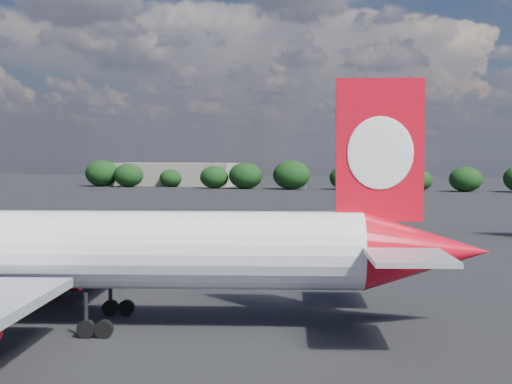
# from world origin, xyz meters

# --- Properties ---
(ground) EXTENTS (500.00, 500.00, 0.00)m
(ground) POSITION_xyz_m (0.00, 60.00, 0.00)
(ground) COLOR black
(ground) RESTS_ON ground
(qantas_airliner) EXTENTS (47.36, 45.33, 15.59)m
(qantas_airliner) POSITION_xyz_m (9.01, -0.83, 4.75)
(qantas_airliner) COLOR white
(qantas_airliner) RESTS_ON ground
(terminal_building) EXTENTS (42.00, 16.00, 8.00)m
(terminal_building) POSITION_xyz_m (-65.00, 192.00, 4.00)
(terminal_building) COLOR gray
(terminal_building) RESTS_ON ground
(highway_sign) EXTENTS (6.00, 0.30, 4.50)m
(highway_sign) POSITION_xyz_m (-18.00, 176.00, 3.13)
(highway_sign) COLOR #135F1C
(highway_sign) RESTS_ON ground
(billboard_yellow) EXTENTS (5.00, 0.30, 5.50)m
(billboard_yellow) POSITION_xyz_m (12.00, 182.00, 3.87)
(billboard_yellow) COLOR yellow
(billboard_yellow) RESTS_ON ground
(horizon_treeline) EXTENTS (203.75, 15.15, 9.10)m
(horizon_treeline) POSITION_xyz_m (0.77, 178.76, 3.97)
(horizon_treeline) COLOR black
(horizon_treeline) RESTS_ON ground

